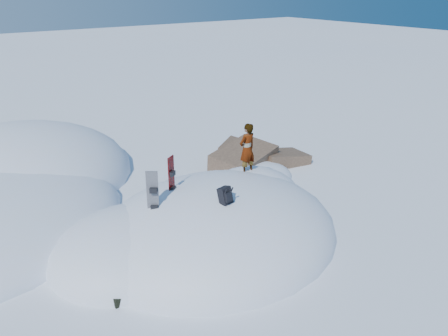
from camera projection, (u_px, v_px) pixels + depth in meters
ground at (217, 237)px, 12.05m from camera, size 120.00×120.00×0.00m
snow_mound at (207, 235)px, 12.14m from camera, size 8.00×6.00×3.00m
rock_outcrop at (252, 170)px, 16.30m from camera, size 4.68×4.41×1.68m
snowboard_red at (172, 183)px, 11.64m from camera, size 0.26×0.24×1.53m
snowboard_dark at (153, 200)px, 10.86m from camera, size 0.31×0.30×1.59m
backpack at (226, 196)px, 10.77m from camera, size 0.35×0.41×0.50m
gear_pile at (128, 290)px, 9.78m from camera, size 0.95×0.71×0.26m
person at (247, 149)px, 12.91m from camera, size 0.62×0.44×1.59m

